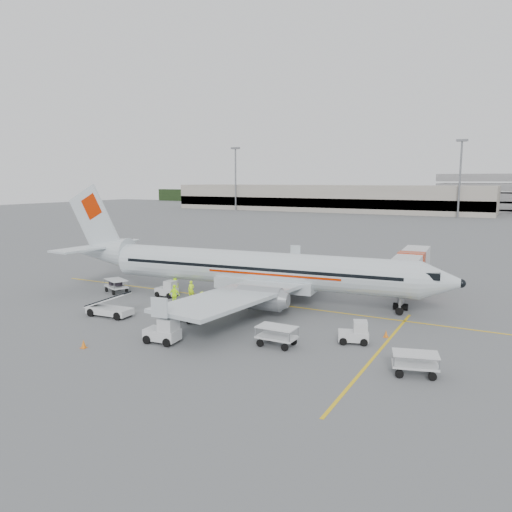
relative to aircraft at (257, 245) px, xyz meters
The scene contains 24 objects.
ground 5.14m from the aircraft, 160.05° to the right, with size 360.00×360.00×0.00m, color #56595B.
stripe_lead 5.14m from the aircraft, 160.05° to the right, with size 44.00×0.20×0.01m, color yellow.
stripe_cross 16.26m from the aircraft, 32.71° to the right, with size 0.20×20.00×0.01m, color yellow.
terminal_west 135.97m from the aircraft, 107.54° to the left, with size 110.00×22.00×9.00m, color gray, non-canonical shape.
treeline 174.66m from the aircraft, 90.32° to the left, with size 300.00×3.00×6.00m, color black, non-canonical shape.
mast_west 137.53m from the aircraft, 121.11° to the left, with size 3.20×1.20×22.00m, color slate, non-canonical shape.
mast_center 117.86m from the aircraft, 88.05° to the left, with size 3.20×1.20×22.00m, color slate, non-canonical shape.
aircraft is the anchor object (origin of this frame).
jet_bridge 14.76m from the aircraft, 36.26° to the left, with size 2.94×15.67×4.11m, color silver, non-canonical shape.
belt_loader 13.28m from the aircraft, 128.91° to the right, with size 4.87×1.83×2.64m, color silver, non-canonical shape.
tug_fore 13.91m from the aircraft, 33.28° to the right, with size 1.96×1.12×1.52m, color silver, non-canonical shape.
tug_mid 13.80m from the aircraft, 90.87° to the right, with size 2.28×1.31×1.76m, color silver, non-canonical shape.
tug_aft 9.61m from the aircraft, 164.10° to the right, with size 1.98×1.13×1.53m, color silver, non-canonical shape.
cart_loaded_a 9.50m from the aircraft, 102.19° to the right, with size 2.03×1.20×1.06m, color silver, non-canonical shape.
cart_loaded_b 14.65m from the aircraft, 166.20° to the right, with size 2.51×1.49×1.31m, color silver, non-canonical shape.
cart_empty_a 13.02m from the aircraft, 56.11° to the right, with size 2.55×1.51×1.33m, color silver, non-canonical shape.
cart_empty_b 19.71m from the aircraft, 34.99° to the right, with size 2.47×1.46×1.29m, color silver, non-canonical shape.
cone_nose 14.46m from the aircraft, 21.51° to the right, with size 0.32×0.32×0.53m, color orange.
cone_port 17.46m from the aircraft, 74.80° to the left, with size 0.36×0.36×0.59m, color orange.
cone_stbd 17.54m from the aircraft, 103.66° to the right, with size 0.35×0.35×0.58m, color orange.
crew_a 7.45m from the aircraft, 162.37° to the right, with size 0.60×0.39×1.63m, color #C3FA14.
crew_b 8.93m from the aircraft, 166.37° to the right, with size 0.83×0.65×1.70m, color #C3FA14.
crew_c 7.58m from the aircraft, 105.40° to the right, with size 1.23×0.71×1.90m, color #C3FA14.
crew_d 8.38m from the aircraft, 141.03° to the right, with size 1.05×0.44×1.80m, color #C3FA14.
Camera 1 is at (21.34, -38.11, 10.72)m, focal length 35.00 mm.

